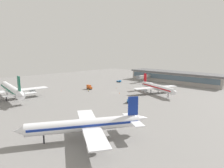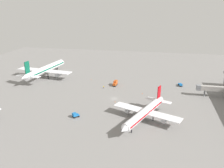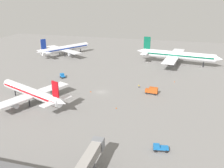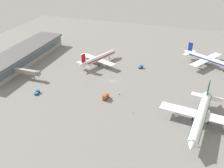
{
  "view_description": "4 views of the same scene",
  "coord_description": "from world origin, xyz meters",
  "px_view_note": "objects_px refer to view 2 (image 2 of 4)",
  "views": [
    {
      "loc": [
        -100.48,
        101.95,
        30.08
      ],
      "look_at": [
        0.87,
        0.37,
        6.34
      ],
      "focal_mm": 32.34,
      "sensor_mm": 36.0,
      "label": 1
    },
    {
      "loc": [
        -124.12,
        -23.83,
        52.64
      ],
      "look_at": [
        9.97,
        3.4,
        5.46
      ],
      "focal_mm": 37.58,
      "sensor_mm": 36.0,
      "label": 2
    },
    {
      "loc": [
        34.13,
        -103.36,
        43.57
      ],
      "look_at": [
        3.56,
        5.41,
        2.42
      ],
      "focal_mm": 40.41,
      "sensor_mm": 36.0,
      "label": 3
    },
    {
      "loc": [
        146.73,
        49.69,
        83.4
      ],
      "look_at": [
        9.37,
        3.28,
        3.24
      ],
      "focal_mm": 41.04,
      "sensor_mm": 36.0,
      "label": 4
    }
  ],
  "objects_px": {
    "airplane_taxiing": "(145,112)",
    "safety_cone_near_gate": "(115,102)",
    "baggage_tug": "(75,115)",
    "safety_cone_far_side": "(142,93)",
    "catering_truck": "(115,83)",
    "pushback_tractor": "(180,85)",
    "airplane_at_gate": "(45,69)",
    "safety_cone_mid_apron": "(91,79)",
    "ground_crew_worker": "(104,87)"
  },
  "relations": [
    {
      "from": "safety_cone_near_gate",
      "to": "safety_cone_mid_apron",
      "type": "relative_size",
      "value": 1.0
    },
    {
      "from": "airplane_taxiing",
      "to": "catering_truck",
      "type": "height_order",
      "value": "airplane_taxiing"
    },
    {
      "from": "baggage_tug",
      "to": "safety_cone_mid_apron",
      "type": "xyz_separation_m",
      "value": [
        58.89,
        9.16,
        -0.86
      ]
    },
    {
      "from": "safety_cone_near_gate",
      "to": "safety_cone_mid_apron",
      "type": "bearing_deg",
      "value": 33.94
    },
    {
      "from": "safety_cone_near_gate",
      "to": "airplane_at_gate",
      "type": "bearing_deg",
      "value": 58.88
    },
    {
      "from": "airplane_taxiing",
      "to": "pushback_tractor",
      "type": "bearing_deg",
      "value": -177.77
    },
    {
      "from": "airplane_taxiing",
      "to": "catering_truck",
      "type": "xyz_separation_m",
      "value": [
        46.88,
        23.13,
        -2.97
      ]
    },
    {
      "from": "safety_cone_far_side",
      "to": "catering_truck",
      "type": "bearing_deg",
      "value": 58.37
    },
    {
      "from": "baggage_tug",
      "to": "safety_cone_near_gate",
      "type": "height_order",
      "value": "baggage_tug"
    },
    {
      "from": "airplane_at_gate",
      "to": "safety_cone_mid_apron",
      "type": "relative_size",
      "value": 90.08
    },
    {
      "from": "airplane_at_gate",
      "to": "safety_cone_near_gate",
      "type": "height_order",
      "value": "airplane_at_gate"
    },
    {
      "from": "pushback_tractor",
      "to": "safety_cone_mid_apron",
      "type": "xyz_separation_m",
      "value": [
        1.39,
        62.69,
        -0.67
      ]
    },
    {
      "from": "safety_cone_far_side",
      "to": "baggage_tug",
      "type": "bearing_deg",
      "value": 142.11
    },
    {
      "from": "baggage_tug",
      "to": "pushback_tractor",
      "type": "bearing_deg",
      "value": 179.26
    },
    {
      "from": "baggage_tug",
      "to": "catering_truck",
      "type": "xyz_separation_m",
      "value": [
        49.72,
        -10.42,
        0.54
      ]
    },
    {
      "from": "ground_crew_worker",
      "to": "safety_cone_mid_apron",
      "type": "bearing_deg",
      "value": 13.38
    },
    {
      "from": "pushback_tractor",
      "to": "catering_truck",
      "type": "relative_size",
      "value": 0.81
    },
    {
      "from": "airplane_taxiing",
      "to": "safety_cone_near_gate",
      "type": "xyz_separation_m",
      "value": [
        19.2,
        17.92,
        -4.37
      ]
    },
    {
      "from": "safety_cone_near_gate",
      "to": "catering_truck",
      "type": "bearing_deg",
      "value": 10.68
    },
    {
      "from": "baggage_tug",
      "to": "ground_crew_worker",
      "type": "relative_size",
      "value": 2.23
    },
    {
      "from": "catering_truck",
      "to": "airplane_at_gate",
      "type": "bearing_deg",
      "value": -92.9
    },
    {
      "from": "airplane_at_gate",
      "to": "airplane_taxiing",
      "type": "relative_size",
      "value": 1.34
    },
    {
      "from": "catering_truck",
      "to": "safety_cone_mid_apron",
      "type": "xyz_separation_m",
      "value": [
        9.18,
        19.58,
        -1.4
      ]
    },
    {
      "from": "safety_cone_mid_apron",
      "to": "catering_truck",
      "type": "bearing_deg",
      "value": -115.11
    },
    {
      "from": "airplane_at_gate",
      "to": "pushback_tractor",
      "type": "distance_m",
      "value": 98.13
    },
    {
      "from": "airplane_taxiing",
      "to": "ground_crew_worker",
      "type": "bearing_deg",
      "value": -121.18
    },
    {
      "from": "safety_cone_mid_apron",
      "to": "safety_cone_far_side",
      "type": "xyz_separation_m",
      "value": [
        -20.95,
        -38.69,
        0.0
      ]
    },
    {
      "from": "airplane_at_gate",
      "to": "pushback_tractor",
      "type": "relative_size",
      "value": 11.57
    },
    {
      "from": "safety_cone_near_gate",
      "to": "safety_cone_far_side",
      "type": "relative_size",
      "value": 1.0
    },
    {
      "from": "pushback_tractor",
      "to": "safety_cone_far_side",
      "type": "height_order",
      "value": "pushback_tractor"
    },
    {
      "from": "pushback_tractor",
      "to": "airplane_at_gate",
      "type": "bearing_deg",
      "value": -100.92
    },
    {
      "from": "pushback_tractor",
      "to": "baggage_tug",
      "type": "bearing_deg",
      "value": -53.38
    },
    {
      "from": "airplane_at_gate",
      "to": "baggage_tug",
      "type": "relative_size",
      "value": 14.49
    },
    {
      "from": "baggage_tug",
      "to": "safety_cone_far_side",
      "type": "relative_size",
      "value": 6.22
    },
    {
      "from": "catering_truck",
      "to": "safety_cone_mid_apron",
      "type": "height_order",
      "value": "catering_truck"
    },
    {
      "from": "ground_crew_worker",
      "to": "safety_cone_far_side",
      "type": "xyz_separation_m",
      "value": [
        -4.72,
        -25.47,
        -0.55
      ]
    },
    {
      "from": "baggage_tug",
      "to": "catering_truck",
      "type": "height_order",
      "value": "catering_truck"
    },
    {
      "from": "airplane_at_gate",
      "to": "safety_cone_near_gate",
      "type": "distance_m",
      "value": 70.44
    },
    {
      "from": "baggage_tug",
      "to": "ground_crew_worker",
      "type": "bearing_deg",
      "value": -143.22
    },
    {
      "from": "pushback_tractor",
      "to": "catering_truck",
      "type": "distance_m",
      "value": 43.82
    },
    {
      "from": "ground_crew_worker",
      "to": "safety_cone_near_gate",
      "type": "distance_m",
      "value": 23.66
    },
    {
      "from": "airplane_at_gate",
      "to": "baggage_tug",
      "type": "bearing_deg",
      "value": -135.37
    },
    {
      "from": "safety_cone_near_gate",
      "to": "safety_cone_far_side",
      "type": "distance_m",
      "value": 21.12
    },
    {
      "from": "safety_cone_mid_apron",
      "to": "safety_cone_near_gate",
      "type": "bearing_deg",
      "value": -146.06
    },
    {
      "from": "safety_cone_mid_apron",
      "to": "baggage_tug",
      "type": "bearing_deg",
      "value": -171.16
    },
    {
      "from": "catering_truck",
      "to": "safety_cone_far_side",
      "type": "distance_m",
      "value": 22.49
    },
    {
      "from": "airplane_taxiing",
      "to": "safety_cone_mid_apron",
      "type": "distance_m",
      "value": 70.61
    },
    {
      "from": "pushback_tractor",
      "to": "safety_cone_far_side",
      "type": "distance_m",
      "value": 30.97
    },
    {
      "from": "baggage_tug",
      "to": "safety_cone_mid_apron",
      "type": "height_order",
      "value": "baggage_tug"
    },
    {
      "from": "airplane_at_gate",
      "to": "safety_cone_far_side",
      "type": "xyz_separation_m",
      "value": [
        -20.39,
        -74.0,
        -5.68
      ]
    }
  ]
}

